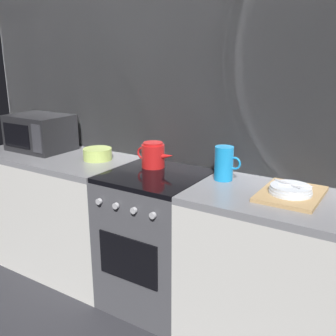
% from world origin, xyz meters
% --- Properties ---
extents(ground_plane, '(8.00, 8.00, 0.00)m').
position_xyz_m(ground_plane, '(0.00, 0.00, 0.00)').
color(ground_plane, '#2D2D33').
extents(back_wall, '(3.60, 0.05, 2.40)m').
position_xyz_m(back_wall, '(0.00, 0.32, 1.20)').
color(back_wall, gray).
rests_on(back_wall, ground_plane).
extents(counter_left, '(1.20, 0.60, 0.90)m').
position_xyz_m(counter_left, '(-0.90, 0.00, 0.45)').
color(counter_left, silver).
rests_on(counter_left, ground_plane).
extents(stove_unit, '(0.60, 0.63, 0.90)m').
position_xyz_m(stove_unit, '(-0.00, -0.00, 0.45)').
color(stove_unit, '#4C4C51').
rests_on(stove_unit, ground_plane).
extents(counter_right, '(1.20, 0.60, 0.90)m').
position_xyz_m(counter_right, '(0.90, 0.00, 0.45)').
color(counter_right, silver).
rests_on(counter_right, ground_plane).
extents(microwave, '(0.46, 0.35, 0.27)m').
position_xyz_m(microwave, '(-1.10, 0.05, 1.04)').
color(microwave, black).
rests_on(microwave, counter_left).
extents(kettle, '(0.28, 0.15, 0.17)m').
position_xyz_m(kettle, '(-0.09, 0.11, 0.98)').
color(kettle, red).
rests_on(kettle, stove_unit).
extents(mixing_bowl, '(0.20, 0.20, 0.08)m').
position_xyz_m(mixing_bowl, '(-0.53, 0.06, 0.94)').
color(mixing_bowl, '#B7D166').
rests_on(mixing_bowl, counter_left).
extents(pitcher, '(0.16, 0.11, 0.20)m').
position_xyz_m(pitcher, '(0.40, 0.11, 1.00)').
color(pitcher, '#198CD8').
rests_on(pitcher, counter_right).
extents(dish_pile, '(0.30, 0.40, 0.07)m').
position_xyz_m(dish_pile, '(0.82, 0.04, 0.92)').
color(dish_pile, tan).
rests_on(dish_pile, counter_right).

